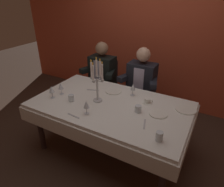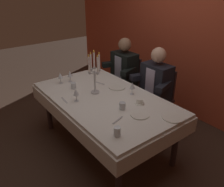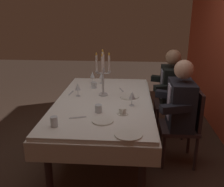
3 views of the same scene
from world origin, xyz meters
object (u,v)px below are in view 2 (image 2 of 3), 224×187
Objects in this scene: wine_glass_2 at (70,74)px; seated_diner_1 at (156,82)px; dinner_plate_0 at (173,117)px; water_tumbler_1 at (122,106)px; dinner_plate_1 at (117,87)px; wine_glass_3 at (132,86)px; candelabra at (95,73)px; wine_glass_0 at (76,92)px; wine_glass_1 at (60,76)px; water_tumbler_2 at (117,132)px; coffee_cup_0 at (140,101)px; dinner_plate_2 at (140,115)px; dining_table at (104,105)px; water_tumbler_0 at (73,86)px; seated_diner_0 at (125,68)px.

wine_glass_2 is 0.13× the size of seated_diner_1.
water_tumbler_1 is at bearing -146.21° from dinner_plate_0.
wine_glass_3 is at bearing 5.84° from dinner_plate_1.
wine_glass_0 is (0.05, -0.31, -0.15)m from candelabra.
wine_glass_1 is 1.46m from water_tumbler_2.
dinner_plate_1 is at bearing 172.61° from coffee_cup_0.
dinner_plate_2 is 0.17× the size of seated_diner_1.
water_tumbler_2 is at bearing -10.79° from wine_glass_2.
coffee_cup_0 is at bearing 30.91° from dining_table.
water_tumbler_0 is 0.98× the size of water_tumbler_1.
wine_glass_0 is 1.23m from seated_diner_1.
wine_glass_1 is (-0.60, -0.54, 0.11)m from dinner_plate_1.
candelabra is at bearing -155.12° from coffee_cup_0.
wine_glass_3 is (-0.69, 0.03, 0.11)m from dinner_plate_0.
water_tumbler_2 is (0.85, -0.04, -0.07)m from wine_glass_0.
dining_table is 0.35m from dinner_plate_1.
wine_glass_0 is 0.61m from wine_glass_1.
dining_table is 1.56× the size of seated_diner_0.
candelabra is at bearing -131.96° from wine_glass_3.
water_tumbler_2 is at bearing -21.32° from candelabra.
seated_diner_1 is at bearing 108.98° from water_tumbler_1.
wine_glass_3 is at bearing 27.27° from wine_glass_2.
water_tumbler_2 is at bearing -27.12° from dining_table.
candelabra reaches higher than wine_glass_3.
water_tumbler_1 is (1.06, 0.09, -0.08)m from wine_glass_2.
dinner_plate_0 is 0.70m from wine_glass_3.
water_tumbler_1 is at bearing 4.77° from wine_glass_2.
wine_glass_3 reaches higher than dinner_plate_2.
dinner_plate_1 is 0.81m from wine_glass_1.
dinner_plate_1 is (-0.12, 0.30, 0.13)m from dining_table.
dinner_plate_0 is at bearing 19.57° from dining_table.
seated_diner_1 is (0.23, 0.91, -0.27)m from candelabra.
water_tumbler_1 is (0.54, 0.01, -0.23)m from candelabra.
dinner_plate_0 and dinner_plate_1 have the same top height.
seated_diner_1 is at bearing 72.79° from dinner_plate_1.
dinner_plate_1 is 0.52m from coffee_cup_0.
seated_diner_1 is (-0.31, 0.90, -0.05)m from water_tumbler_1.
candelabra reaches higher than water_tumbler_0.
wine_glass_2 reaches higher than dinner_plate_2.
dining_table is at bearing 21.66° from water_tumbler_0.
wine_glass_2 reaches higher than dinner_plate_0.
seated_diner_0 is at bearing 113.84° from wine_glass_0.
candelabra reaches higher than dinner_plate_1.
coffee_cup_0 is (0.56, 0.26, -0.24)m from candelabra.
water_tumbler_0 is at bearing -167.45° from dinner_plate_2.
water_tumbler_0 is (0.23, -0.08, -0.08)m from wine_glass_2.
wine_glass_2 and wine_glass_3 have the same top height.
wine_glass_0 is 1.33m from seated_diner_0.
candelabra is 0.42m from dinner_plate_1.
dinner_plate_1 is 0.18× the size of seated_diner_0.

